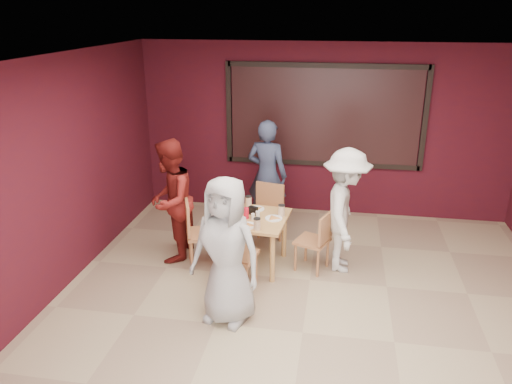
% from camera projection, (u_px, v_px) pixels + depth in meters
% --- Properties ---
extents(floor, '(7.00, 7.00, 0.00)m').
position_uv_depth(floor, '(303.00, 333.00, 5.36)').
color(floor, tan).
rests_on(floor, ground).
extents(window_blinds, '(3.00, 0.02, 1.50)m').
position_uv_depth(window_blinds, '(324.00, 116.00, 7.97)').
color(window_blinds, black).
extents(dining_table, '(0.97, 0.97, 0.85)m').
position_uv_depth(dining_table, '(252.00, 223.00, 6.56)').
color(dining_table, tan).
rests_on(dining_table, floor).
extents(chair_front, '(0.50, 0.50, 0.92)m').
position_uv_depth(chair_front, '(235.00, 254.00, 5.96)').
color(chair_front, '#A76641').
rests_on(chair_front, floor).
extents(chair_back, '(0.52, 0.52, 0.89)m').
position_uv_depth(chair_back, '(267.00, 211.00, 7.25)').
color(chair_back, '#A76641').
rests_on(chair_back, floor).
extents(chair_left, '(0.57, 0.57, 0.91)m').
position_uv_depth(chair_left, '(198.00, 230.00, 6.61)').
color(chair_left, '#A76641').
rests_on(chair_left, floor).
extents(chair_right, '(0.51, 0.51, 0.82)m').
position_uv_depth(chair_right, '(317.00, 238.00, 6.49)').
color(chair_right, '#A76641').
rests_on(chair_right, floor).
extents(diner_front, '(0.93, 0.73, 1.67)m').
position_uv_depth(diner_front, '(226.00, 251.00, 5.33)').
color(diner_front, '#A4A4A4').
rests_on(diner_front, floor).
extents(diner_back, '(0.70, 0.53, 1.73)m').
position_uv_depth(diner_back, '(267.00, 175.00, 7.66)').
color(diner_back, '#333E5B').
rests_on(diner_back, floor).
extents(diner_left, '(0.64, 0.82, 1.68)m').
position_uv_depth(diner_left, '(170.00, 201.00, 6.70)').
color(diner_left, maroon).
rests_on(diner_left, floor).
extents(diner_right, '(0.62, 1.07, 1.65)m').
position_uv_depth(diner_right, '(345.00, 211.00, 6.42)').
color(diner_right, silver).
rests_on(diner_right, floor).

